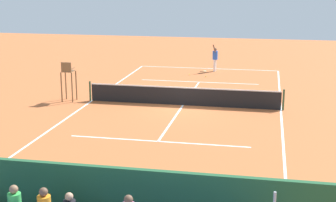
% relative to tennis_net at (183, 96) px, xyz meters
% --- Properties ---
extents(ground_plane, '(60.00, 60.00, 0.00)m').
position_rel_tennis_net_xyz_m(ground_plane, '(0.00, 0.00, -0.50)').
color(ground_plane, '#BC6033').
extents(court_line_markings, '(10.10, 22.20, 0.01)m').
position_rel_tennis_net_xyz_m(court_line_markings, '(0.00, -0.04, -0.50)').
color(court_line_markings, white).
rests_on(court_line_markings, ground).
extents(tennis_net, '(10.30, 0.10, 1.07)m').
position_rel_tennis_net_xyz_m(tennis_net, '(0.00, 0.00, 0.00)').
color(tennis_net, black).
rests_on(tennis_net, ground).
extents(backdrop_wall, '(18.00, 0.16, 2.00)m').
position_rel_tennis_net_xyz_m(backdrop_wall, '(0.00, 14.00, 0.50)').
color(backdrop_wall, '#235633').
rests_on(backdrop_wall, ground).
extents(umpire_chair, '(0.67, 0.67, 2.14)m').
position_rel_tennis_net_xyz_m(umpire_chair, '(6.20, 0.30, 0.81)').
color(umpire_chair, brown).
rests_on(umpire_chair, ground).
extents(tennis_player, '(0.43, 0.55, 1.93)m').
position_rel_tennis_net_xyz_m(tennis_player, '(-0.58, -9.98, 0.51)').
color(tennis_player, white).
rests_on(tennis_player, ground).
extents(tennis_racket, '(0.55, 0.46, 0.03)m').
position_rel_tennis_net_xyz_m(tennis_racket, '(0.13, -9.85, -0.49)').
color(tennis_racket, black).
rests_on(tennis_racket, ground).
extents(tennis_ball_near, '(0.07, 0.07, 0.07)m').
position_rel_tennis_net_xyz_m(tennis_ball_near, '(-0.21, -7.79, -0.47)').
color(tennis_ball_near, '#CCDB33').
rests_on(tennis_ball_near, ground).
extents(tennis_ball_far, '(0.07, 0.07, 0.07)m').
position_rel_tennis_net_xyz_m(tennis_ball_far, '(0.97, -8.21, -0.47)').
color(tennis_ball_far, '#CCDB33').
rests_on(tennis_ball_far, ground).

